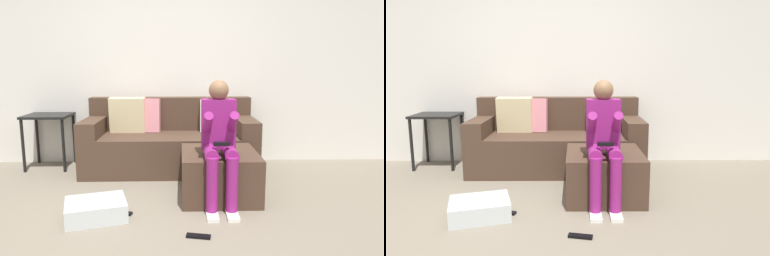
% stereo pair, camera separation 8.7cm
% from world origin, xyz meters
% --- Properties ---
extents(ground_plane, '(8.23, 8.23, 0.00)m').
position_xyz_m(ground_plane, '(0.00, 0.00, 0.00)').
color(ground_plane, slate).
extents(wall_back, '(6.33, 0.10, 2.73)m').
position_xyz_m(wall_back, '(0.00, 2.11, 1.36)').
color(wall_back, silver).
rests_on(wall_back, ground_plane).
extents(couch_sectional, '(2.06, 0.87, 0.89)m').
position_xyz_m(couch_sectional, '(0.07, 1.68, 0.34)').
color(couch_sectional, '#473326').
rests_on(couch_sectional, ground_plane).
extents(ottoman, '(0.73, 0.79, 0.45)m').
position_xyz_m(ottoman, '(0.59, 0.75, 0.22)').
color(ottoman, '#473326').
rests_on(ottoman, ground_plane).
extents(person_seated, '(0.31, 0.62, 1.14)m').
position_xyz_m(person_seated, '(0.56, 0.53, 0.63)').
color(person_seated, '#8C1E72').
rests_on(person_seated, ground_plane).
extents(storage_bin, '(0.58, 0.51, 0.15)m').
position_xyz_m(storage_bin, '(-0.50, 0.24, 0.08)').
color(storage_bin, silver).
rests_on(storage_bin, ground_plane).
extents(side_table, '(0.54, 0.49, 0.68)m').
position_xyz_m(side_table, '(-1.44, 1.80, 0.56)').
color(side_table, black).
rests_on(side_table, ground_plane).
extents(remote_near_ottoman, '(0.19, 0.09, 0.02)m').
position_xyz_m(remote_near_ottoman, '(0.34, -0.13, 0.01)').
color(remote_near_ottoman, black).
rests_on(remote_near_ottoman, ground_plane).
extents(remote_by_storage_bin, '(0.17, 0.10, 0.02)m').
position_xyz_m(remote_by_storage_bin, '(-0.29, 0.31, 0.01)').
color(remote_by_storage_bin, black).
rests_on(remote_by_storage_bin, ground_plane).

